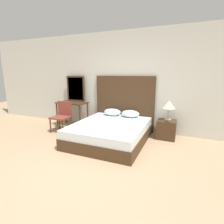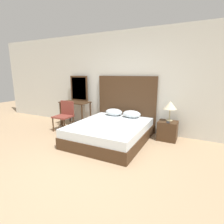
{
  "view_description": "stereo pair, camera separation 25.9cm",
  "coord_description": "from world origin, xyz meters",
  "px_view_note": "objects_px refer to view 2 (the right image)",
  "views": [
    {
      "loc": [
        1.46,
        -2.14,
        1.59
      ],
      "look_at": [
        -0.11,
        1.57,
        0.69
      ],
      "focal_mm": 28.0,
      "sensor_mm": 36.0,
      "label": 1
    },
    {
      "loc": [
        1.7,
        -2.03,
        1.59
      ],
      "look_at": [
        -0.11,
        1.57,
        0.69
      ],
      "focal_mm": 28.0,
      "sensor_mm": 36.0,
      "label": 2
    }
  ],
  "objects_px": {
    "chair": "(65,114)",
    "nightstand": "(167,131)",
    "bed": "(110,132)",
    "table_lamp": "(170,106)",
    "phone_on_bed": "(129,122)",
    "vanity_desk": "(75,106)",
    "phone_on_nightstand": "(168,122)"
  },
  "relations": [
    {
      "from": "nightstand",
      "to": "phone_on_nightstand",
      "type": "relative_size",
      "value": 2.86
    },
    {
      "from": "table_lamp",
      "to": "chair",
      "type": "relative_size",
      "value": 0.58
    },
    {
      "from": "vanity_desk",
      "to": "nightstand",
      "type": "bearing_deg",
      "value": 0.0
    },
    {
      "from": "vanity_desk",
      "to": "phone_on_nightstand",
      "type": "bearing_deg",
      "value": -2.01
    },
    {
      "from": "nightstand",
      "to": "vanity_desk",
      "type": "distance_m",
      "value": 2.79
    },
    {
      "from": "bed",
      "to": "table_lamp",
      "type": "xyz_separation_m",
      "value": [
        1.22,
        0.76,
        0.62
      ]
    },
    {
      "from": "bed",
      "to": "vanity_desk",
      "type": "bearing_deg",
      "value": 156.3
    },
    {
      "from": "nightstand",
      "to": "table_lamp",
      "type": "relative_size",
      "value": 0.97
    },
    {
      "from": "nightstand",
      "to": "chair",
      "type": "xyz_separation_m",
      "value": [
        -2.73,
        -0.51,
        0.24
      ]
    },
    {
      "from": "phone_on_bed",
      "to": "nightstand",
      "type": "relative_size",
      "value": 0.33
    },
    {
      "from": "nightstand",
      "to": "phone_on_nightstand",
      "type": "distance_m",
      "value": 0.26
    },
    {
      "from": "bed",
      "to": "nightstand",
      "type": "distance_m",
      "value": 1.39
    },
    {
      "from": "phone_on_bed",
      "to": "phone_on_nightstand",
      "type": "height_order",
      "value": "phone_on_nightstand"
    },
    {
      "from": "phone_on_bed",
      "to": "phone_on_nightstand",
      "type": "distance_m",
      "value": 0.9
    },
    {
      "from": "phone_on_bed",
      "to": "nightstand",
      "type": "height_order",
      "value": "nightstand"
    },
    {
      "from": "bed",
      "to": "chair",
      "type": "xyz_separation_m",
      "value": [
        -1.53,
        0.17,
        0.25
      ]
    },
    {
      "from": "phone_on_nightstand",
      "to": "vanity_desk",
      "type": "xyz_separation_m",
      "value": [
        -2.78,
        0.1,
        0.14
      ]
    },
    {
      "from": "table_lamp",
      "to": "phone_on_bed",
      "type": "bearing_deg",
      "value": -148.94
    },
    {
      "from": "table_lamp",
      "to": "chair",
      "type": "xyz_separation_m",
      "value": [
        -2.74,
        -0.59,
        -0.36
      ]
    },
    {
      "from": "nightstand",
      "to": "chair",
      "type": "bearing_deg",
      "value": -169.38
    },
    {
      "from": "table_lamp",
      "to": "chair",
      "type": "height_order",
      "value": "table_lamp"
    },
    {
      "from": "chair",
      "to": "nightstand",
      "type": "bearing_deg",
      "value": 10.62
    },
    {
      "from": "nightstand",
      "to": "table_lamp",
      "type": "height_order",
      "value": "table_lamp"
    },
    {
      "from": "phone_on_nightstand",
      "to": "vanity_desk",
      "type": "bearing_deg",
      "value": 177.99
    },
    {
      "from": "vanity_desk",
      "to": "chair",
      "type": "xyz_separation_m",
      "value": [
        0.03,
        -0.51,
        -0.13
      ]
    },
    {
      "from": "chair",
      "to": "vanity_desk",
      "type": "bearing_deg",
      "value": 93.67
    },
    {
      "from": "nightstand",
      "to": "bed",
      "type": "bearing_deg",
      "value": -150.39
    },
    {
      "from": "nightstand",
      "to": "table_lamp",
      "type": "bearing_deg",
      "value": 82.32
    },
    {
      "from": "table_lamp",
      "to": "vanity_desk",
      "type": "distance_m",
      "value": 2.79
    },
    {
      "from": "bed",
      "to": "phone_on_bed",
      "type": "xyz_separation_m",
      "value": [
        0.38,
        0.26,
        0.23
      ]
    },
    {
      "from": "nightstand",
      "to": "table_lamp",
      "type": "distance_m",
      "value": 0.61
    },
    {
      "from": "bed",
      "to": "chair",
      "type": "bearing_deg",
      "value": 173.54
    }
  ]
}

